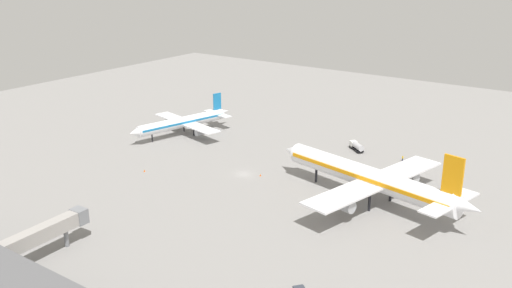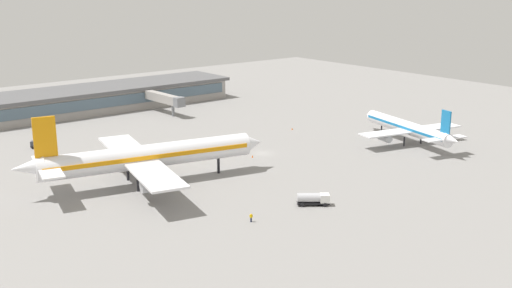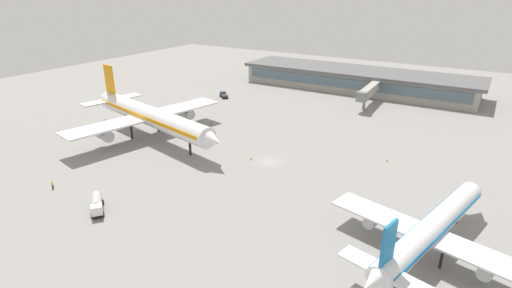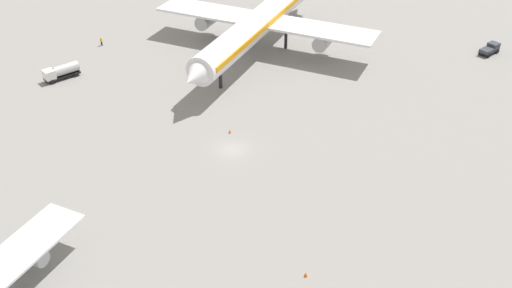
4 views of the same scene
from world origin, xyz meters
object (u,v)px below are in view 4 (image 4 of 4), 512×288
at_px(airplane_taxiing, 260,21).
at_px(pushback_tractor, 490,49).
at_px(fuel_truck, 61,71).
at_px(safety_cone_near_gate, 230,131).
at_px(safety_cone_mid_apron, 306,274).
at_px(ground_crew_worker, 101,41).

height_order(airplane_taxiing, pushback_tractor, airplane_taxiing).
distance_m(fuel_truck, safety_cone_near_gate, 35.58).
height_order(fuel_truck, safety_cone_mid_apron, fuel_truck).
distance_m(pushback_tractor, safety_cone_mid_apron, 70.78).
relative_size(pushback_tractor, fuel_truck, 0.76).
xyz_separation_m(airplane_taxiing, fuel_truck, (-18.76, 32.20, -4.72)).
relative_size(airplane_taxiing, pushback_tractor, 11.79).
xyz_separation_m(pushback_tractor, fuel_truck, (-26.58, 75.77, 0.42)).
bearing_deg(ground_crew_worker, safety_cone_near_gate, -177.51).
bearing_deg(pushback_tractor, ground_crew_worker, 136.76).
xyz_separation_m(fuel_truck, safety_cone_mid_apron, (-38.98, -49.09, -1.09)).
xyz_separation_m(airplane_taxiing, safety_cone_near_gate, (-30.38, -1.41, -5.81)).
bearing_deg(fuel_truck, safety_cone_mid_apron, 89.77).
bearing_deg(safety_cone_mid_apron, ground_crew_worker, 41.87).
distance_m(airplane_taxiing, safety_cone_near_gate, 30.96).
relative_size(pushback_tractor, safety_cone_near_gate, 7.74).
height_order(pushback_tractor, safety_cone_near_gate, pushback_tractor).
relative_size(fuel_truck, safety_cone_mid_apron, 10.21).
bearing_deg(fuel_truck, pushback_tractor, 147.55).
height_order(ground_crew_worker, safety_cone_mid_apron, ground_crew_worker).
height_order(safety_cone_near_gate, safety_cone_mid_apron, same).
bearing_deg(safety_cone_near_gate, ground_crew_worker, 51.09).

